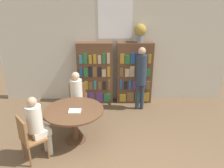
{
  "coord_description": "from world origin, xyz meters",
  "views": [
    {
      "loc": [
        -0.16,
        -2.67,
        2.8
      ],
      "look_at": [
        -0.1,
        1.83,
        1.05
      ],
      "focal_mm": 35.0,
      "sensor_mm": 36.0,
      "label": 1
    }
  ],
  "objects_px": {
    "bookshelf_right": "(134,73)",
    "reading_table": "(74,115)",
    "chair_left_side": "(77,100)",
    "seated_reader_left": "(76,94)",
    "chair_near_camera": "(29,137)",
    "seated_reader_right": "(37,123)",
    "librarian_standing": "(141,73)",
    "flower_vase": "(140,31)",
    "bookshelf_left": "(95,73)"
  },
  "relations": [
    {
      "from": "bookshelf_left",
      "to": "reading_table",
      "type": "height_order",
      "value": "bookshelf_left"
    },
    {
      "from": "flower_vase",
      "to": "librarian_standing",
      "type": "distance_m",
      "value": 1.11
    },
    {
      "from": "seated_reader_left",
      "to": "librarian_standing",
      "type": "bearing_deg",
      "value": -161.85
    },
    {
      "from": "flower_vase",
      "to": "seated_reader_left",
      "type": "bearing_deg",
      "value": -144.11
    },
    {
      "from": "seated_reader_left",
      "to": "seated_reader_right",
      "type": "distance_m",
      "value": 1.36
    },
    {
      "from": "bookshelf_left",
      "to": "librarian_standing",
      "type": "xyz_separation_m",
      "value": [
        1.21,
        -0.5,
        0.17
      ]
    },
    {
      "from": "flower_vase",
      "to": "reading_table",
      "type": "distance_m",
      "value": 2.83
    },
    {
      "from": "bookshelf_left",
      "to": "flower_vase",
      "type": "xyz_separation_m",
      "value": [
        1.21,
        0.0,
        1.16
      ]
    },
    {
      "from": "bookshelf_left",
      "to": "seated_reader_right",
      "type": "distance_m",
      "value": 2.57
    },
    {
      "from": "bookshelf_right",
      "to": "seated_reader_right",
      "type": "xyz_separation_m",
      "value": [
        -2.01,
        -2.39,
        -0.15
      ]
    },
    {
      "from": "reading_table",
      "to": "seated_reader_left",
      "type": "xyz_separation_m",
      "value": [
        -0.05,
        0.76,
        0.11
      ]
    },
    {
      "from": "reading_table",
      "to": "chair_left_side",
      "type": "bearing_deg",
      "value": 93.94
    },
    {
      "from": "bookshelf_left",
      "to": "reading_table",
      "type": "relative_size",
      "value": 1.43
    },
    {
      "from": "bookshelf_right",
      "to": "librarian_standing",
      "type": "xyz_separation_m",
      "value": [
        0.11,
        -0.5,
        0.17
      ]
    },
    {
      "from": "reading_table",
      "to": "seated_reader_right",
      "type": "bearing_deg",
      "value": -140.06
    },
    {
      "from": "reading_table",
      "to": "seated_reader_left",
      "type": "bearing_deg",
      "value": 93.94
    },
    {
      "from": "seated_reader_left",
      "to": "chair_left_side",
      "type": "bearing_deg",
      "value": -90.0
    },
    {
      "from": "seated_reader_right",
      "to": "reading_table",
      "type": "bearing_deg",
      "value": 90.0
    },
    {
      "from": "chair_near_camera",
      "to": "chair_left_side",
      "type": "height_order",
      "value": "same"
    },
    {
      "from": "bookshelf_right",
      "to": "reading_table",
      "type": "distance_m",
      "value": 2.39
    },
    {
      "from": "reading_table",
      "to": "chair_left_side",
      "type": "distance_m",
      "value": 0.95
    },
    {
      "from": "chair_near_camera",
      "to": "seated_reader_right",
      "type": "height_order",
      "value": "seated_reader_right"
    },
    {
      "from": "seated_reader_right",
      "to": "bookshelf_left",
      "type": "bearing_deg",
      "value": 119.21
    },
    {
      "from": "reading_table",
      "to": "librarian_standing",
      "type": "relative_size",
      "value": 0.71
    },
    {
      "from": "chair_near_camera",
      "to": "seated_reader_right",
      "type": "distance_m",
      "value": 0.27
    },
    {
      "from": "seated_reader_left",
      "to": "seated_reader_right",
      "type": "xyz_separation_m",
      "value": [
        -0.53,
        -1.25,
        -0.02
      ]
    },
    {
      "from": "flower_vase",
      "to": "librarian_standing",
      "type": "bearing_deg",
      "value": -90.11
    },
    {
      "from": "chair_near_camera",
      "to": "chair_left_side",
      "type": "distance_m",
      "value": 1.68
    },
    {
      "from": "flower_vase",
      "to": "chair_left_side",
      "type": "height_order",
      "value": "flower_vase"
    },
    {
      "from": "bookshelf_right",
      "to": "flower_vase",
      "type": "bearing_deg",
      "value": 2.61
    },
    {
      "from": "chair_left_side",
      "to": "seated_reader_left",
      "type": "xyz_separation_m",
      "value": [
        0.01,
        -0.18,
        0.22
      ]
    },
    {
      "from": "bookshelf_left",
      "to": "seated_reader_right",
      "type": "xyz_separation_m",
      "value": [
        -0.91,
        -2.39,
        -0.15
      ]
    },
    {
      "from": "bookshelf_left",
      "to": "seated_reader_right",
      "type": "height_order",
      "value": "bookshelf_left"
    },
    {
      "from": "bookshelf_right",
      "to": "chair_left_side",
      "type": "distance_m",
      "value": 1.81
    },
    {
      "from": "reading_table",
      "to": "librarian_standing",
      "type": "distance_m",
      "value": 2.12
    },
    {
      "from": "reading_table",
      "to": "seated_reader_left",
      "type": "height_order",
      "value": "seated_reader_left"
    },
    {
      "from": "bookshelf_left",
      "to": "bookshelf_right",
      "type": "xyz_separation_m",
      "value": [
        1.1,
        -0.0,
        0.0
      ]
    },
    {
      "from": "chair_left_side",
      "to": "seated_reader_left",
      "type": "relative_size",
      "value": 0.72
    },
    {
      "from": "reading_table",
      "to": "seated_reader_right",
      "type": "xyz_separation_m",
      "value": [
        -0.58,
        -0.49,
        0.1
      ]
    },
    {
      "from": "bookshelf_left",
      "to": "seated_reader_left",
      "type": "relative_size",
      "value": 1.37
    },
    {
      "from": "chair_near_camera",
      "to": "chair_left_side",
      "type": "relative_size",
      "value": 1.0
    },
    {
      "from": "bookshelf_right",
      "to": "seated_reader_left",
      "type": "xyz_separation_m",
      "value": [
        -1.48,
        -1.14,
        -0.14
      ]
    },
    {
      "from": "chair_left_side",
      "to": "chair_near_camera",
      "type": "bearing_deg",
      "value": 63.0
    },
    {
      "from": "bookshelf_right",
      "to": "seated_reader_left",
      "type": "distance_m",
      "value": 1.88
    },
    {
      "from": "seated_reader_left",
      "to": "chair_near_camera",
      "type": "bearing_deg",
      "value": 59.96
    },
    {
      "from": "reading_table",
      "to": "chair_left_side",
      "type": "height_order",
      "value": "chair_left_side"
    },
    {
      "from": "bookshelf_left",
      "to": "chair_near_camera",
      "type": "xyz_separation_m",
      "value": [
        -1.05,
        -2.51,
        -0.35
      ]
    },
    {
      "from": "reading_table",
      "to": "seated_reader_left",
      "type": "distance_m",
      "value": 0.77
    },
    {
      "from": "bookshelf_left",
      "to": "librarian_standing",
      "type": "relative_size",
      "value": 1.02
    },
    {
      "from": "flower_vase",
      "to": "chair_left_side",
      "type": "bearing_deg",
      "value": -148.71
    }
  ]
}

